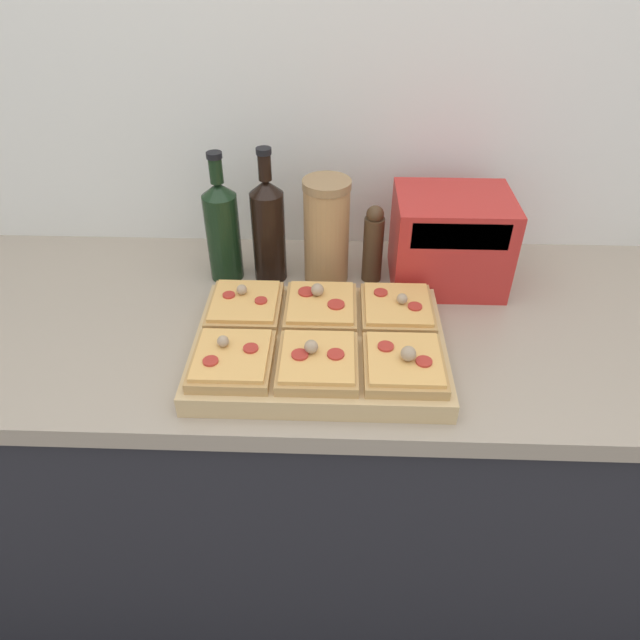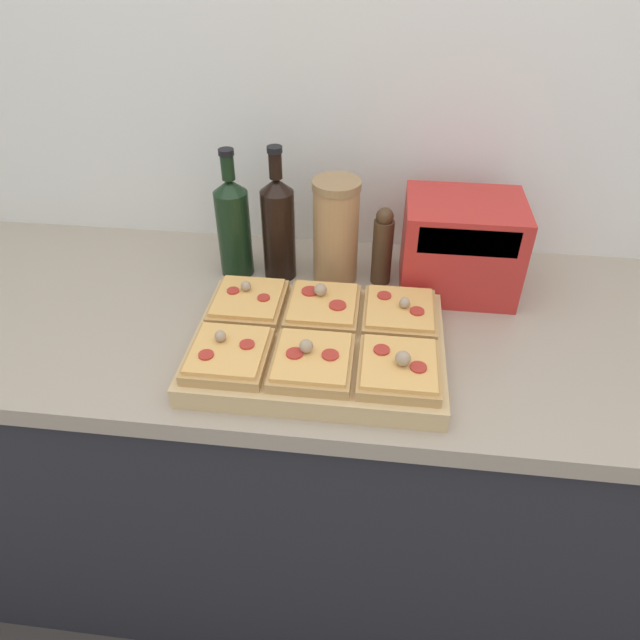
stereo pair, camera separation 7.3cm
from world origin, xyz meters
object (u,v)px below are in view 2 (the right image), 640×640
olive_oil_bottle (234,225)px  grain_jar_tall (336,232)px  cutting_board (318,346)px  pepper_mill (383,247)px  toaster_oven (460,246)px  wine_bottle (278,226)px

olive_oil_bottle → grain_jar_tall: size_ratio=1.24×
cutting_board → olive_oil_bottle: size_ratio=1.60×
olive_oil_bottle → grain_jar_tall: bearing=-0.0°
cutting_board → grain_jar_tall: bearing=88.8°
grain_jar_tall → pepper_mill: grain_jar_tall is taller
grain_jar_tall → cutting_board: bearing=-91.2°
cutting_board → olive_oil_bottle: (-0.22, 0.27, 0.10)m
pepper_mill → toaster_oven: toaster_oven is taller
olive_oil_bottle → grain_jar_tall: (0.23, -0.00, -0.00)m
pepper_mill → toaster_oven: 0.17m
wine_bottle → cutting_board: bearing=-66.0°
toaster_oven → pepper_mill: bearing=179.7°
olive_oil_bottle → grain_jar_tall: 0.23m
pepper_mill → toaster_oven: (0.17, -0.00, 0.01)m
olive_oil_bottle → wine_bottle: 0.10m
olive_oil_bottle → toaster_oven: bearing=-0.1°
olive_oil_bottle → toaster_oven: olive_oil_bottle is taller
pepper_mill → wine_bottle: bearing=-180.0°
cutting_board → pepper_mill: 0.30m
wine_bottle → toaster_oven: (0.40, -0.00, -0.02)m
olive_oil_bottle → grain_jar_tall: olive_oil_bottle is taller
olive_oil_bottle → toaster_oven: 0.50m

